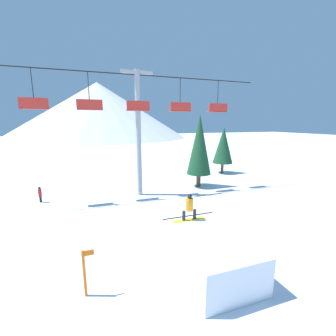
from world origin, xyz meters
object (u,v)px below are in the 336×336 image
at_px(snowboarder, 189,207).
at_px(pine_tree_near, 199,145).
at_px(distant_skier, 40,194).
at_px(snow_ramp, 209,253).
at_px(trail_marker, 85,272).

bearing_deg(snowboarder, pine_tree_near, 60.83).
relative_size(snowboarder, distant_skier, 1.28).
xyz_separation_m(snow_ramp, pine_tree_near, (5.20, 11.25, 3.19)).
bearing_deg(pine_tree_near, snow_ramp, -114.82).
distance_m(pine_tree_near, trail_marker, 15.25).
bearing_deg(distant_skier, pine_tree_near, -0.10).
bearing_deg(snow_ramp, snowboarder, 95.81).
distance_m(snowboarder, pine_tree_near, 11.17).
xyz_separation_m(snowboarder, trail_marker, (-4.61, -1.51, -1.20)).
xyz_separation_m(snow_ramp, trail_marker, (-4.78, 0.12, 0.18)).
bearing_deg(distant_skier, snow_ramp, -54.18).
xyz_separation_m(pine_tree_near, trail_marker, (-9.98, -11.13, -3.01)).
bearing_deg(distant_skier, trail_marker, -73.24).
bearing_deg(snowboarder, distant_skier, 129.57).
distance_m(snow_ramp, trail_marker, 4.78).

